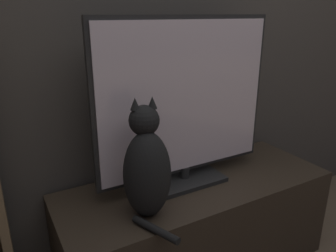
# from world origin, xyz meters

# --- Properties ---
(tv_stand) EXTENTS (1.29, 0.48, 0.47)m
(tv_stand) POSITION_xyz_m (0.00, 0.94, 0.23)
(tv_stand) COLOR #33281E
(tv_stand) RESTS_ON ground_plane
(tv) EXTENTS (0.84, 0.21, 0.74)m
(tv) POSITION_xyz_m (-0.04, 0.99, 0.84)
(tv) COLOR black
(tv) RESTS_ON tv_stand
(cat) EXTENTS (0.21, 0.32, 0.47)m
(cat) POSITION_xyz_m (-0.31, 0.83, 0.66)
(cat) COLOR black
(cat) RESTS_ON tv_stand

